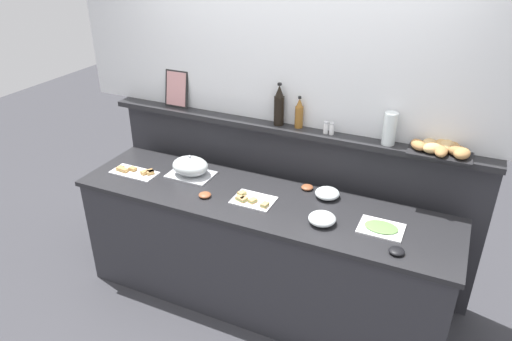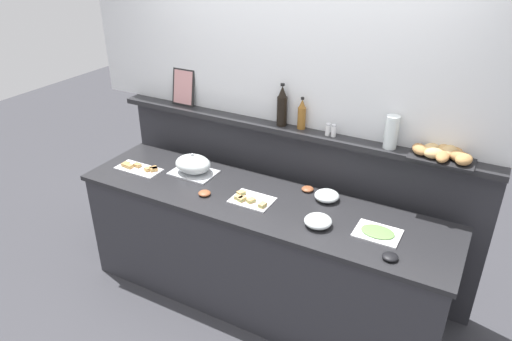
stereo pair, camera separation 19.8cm
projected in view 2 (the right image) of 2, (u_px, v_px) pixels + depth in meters
The scene contains 20 objects.
ground_plane at pixel (291, 257), 4.18m from camera, with size 12.00×12.00×0.00m, color #38383D.
buffet_counter at pixel (258, 252), 3.51m from camera, with size 2.71×0.69×0.91m.
back_ledge_unit at pixel (289, 195), 3.81m from camera, with size 2.95×0.22×1.29m.
upper_wall_panel at pixel (297, 33), 3.24m from camera, with size 3.55×0.08×1.31m, color silver.
sandwich_platter_rear at pixel (140, 168), 3.69m from camera, with size 0.36×0.17×0.04m.
sandwich_platter_side at pixel (250, 200), 3.27m from camera, with size 0.29×0.21×0.04m.
cold_cuts_platter at pixel (378, 233), 2.93m from camera, with size 0.28×0.21×0.02m.
serving_cloche at pixel (193, 165), 3.61m from camera, with size 0.34×0.24×0.17m.
glass_bowl_large at pixel (318, 221), 3.00m from camera, with size 0.18×0.18×0.07m.
glass_bowl_medium at pixel (327, 196), 3.28m from camera, with size 0.17×0.17×0.07m.
condiment_bowl_teal at pixel (308, 189), 3.40m from camera, with size 0.09×0.09×0.03m, color brown.
condiment_bowl_cream at pixel (204, 193), 3.34m from camera, with size 0.09×0.09×0.03m, color brown.
condiment_bowl_dark at pixel (390, 257), 2.70m from camera, with size 0.09×0.09×0.03m, color black.
wine_bottle_dark at pixel (282, 107), 3.44m from camera, with size 0.08×0.08×0.32m.
vinegar_bottle_amber at pixel (302, 115), 3.40m from camera, with size 0.06×0.06×0.24m.
salt_shaker at pixel (328, 129), 3.32m from camera, with size 0.03×0.03×0.09m.
pepper_shaker at pixel (334, 131), 3.30m from camera, with size 0.03×0.03×0.09m.
bread_basket at pixel (444, 154), 2.98m from camera, with size 0.41×0.29×0.08m.
framed_picture at pixel (183, 87), 3.84m from camera, with size 0.21×0.07×0.30m.
water_carafe at pixel (391, 132), 3.10m from camera, with size 0.09×0.09×0.22m, color silver.
Camera 2 is at (1.34, -2.49, 2.61)m, focal length 33.33 mm.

